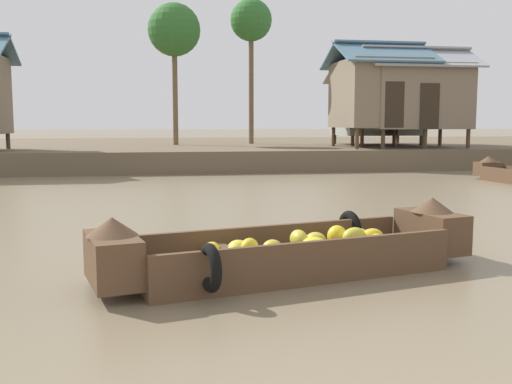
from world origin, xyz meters
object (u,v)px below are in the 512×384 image
(banana_boat, at_px, (293,250))
(stilt_house_mid_right, at_px, (377,105))
(palm_tree_near, at_px, (174,31))
(palm_tree_mid, at_px, (251,23))
(stilt_house_right, at_px, (415,95))
(stilt_house_mid_left, at_px, (378,93))

(banana_boat, height_order, stilt_house_mid_right, stilt_house_mid_right)
(banana_boat, xyz_separation_m, stilt_house_mid_right, (8.83, 20.10, 2.38))
(palm_tree_near, distance_m, palm_tree_mid, 3.91)
(banana_boat, relative_size, palm_tree_near, 0.76)
(banana_boat, bearing_deg, stilt_house_right, 61.24)
(palm_tree_mid, bearing_deg, stilt_house_right, -42.86)
(palm_tree_near, height_order, palm_tree_mid, palm_tree_mid)
(stilt_house_right, xyz_separation_m, palm_tree_near, (-9.75, 4.63, 3.07))
(stilt_house_mid_left, height_order, stilt_house_mid_right, stilt_house_mid_left)
(stilt_house_mid_left, relative_size, palm_tree_mid, 0.63)
(stilt_house_mid_left, relative_size, palm_tree_near, 0.68)
(stilt_house_right, bearing_deg, stilt_house_mid_left, 164.85)
(palm_tree_mid, bearing_deg, palm_tree_near, -165.87)
(palm_tree_near, bearing_deg, stilt_house_mid_left, -27.06)
(stilt_house_mid_left, xyz_separation_m, stilt_house_mid_right, (1.20, 3.15, -0.42))
(palm_tree_mid, bearing_deg, banana_boat, -97.92)
(stilt_house_mid_left, bearing_deg, stilt_house_right, -15.15)
(stilt_house_mid_left, xyz_separation_m, stilt_house_right, (1.46, -0.39, -0.11))
(palm_tree_near, bearing_deg, stilt_house_right, -25.41)
(banana_boat, distance_m, palm_tree_mid, 23.23)
(stilt_house_mid_right, relative_size, stilt_house_right, 0.93)
(banana_boat, distance_m, palm_tree_near, 21.96)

